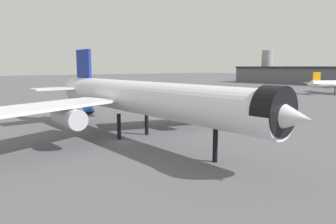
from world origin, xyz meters
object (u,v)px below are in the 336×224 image
object	(u,v)px
service_truck_front	(89,108)
traffic_cone_near_nose	(16,122)
airliner_near_gate	(140,98)
baggage_tug_wing	(193,108)

from	to	relation	value
service_truck_front	traffic_cone_near_nose	bearing A→B (deg)	-45.40
airliner_near_gate	service_truck_front	distance (m)	36.19
airliner_near_gate	baggage_tug_wing	world-z (taller)	airliner_near_gate
baggage_tug_wing	airliner_near_gate	bearing A→B (deg)	-120.31
airliner_near_gate	baggage_tug_wing	xyz separation A→B (m)	(-20.64, 30.65, -6.40)
traffic_cone_near_nose	baggage_tug_wing	bearing A→B (deg)	78.68
service_truck_front	traffic_cone_near_nose	world-z (taller)	service_truck_front
airliner_near_gate	baggage_tug_wing	size ratio (longest dim) A/B	17.06
service_truck_front	airliner_near_gate	bearing A→B (deg)	20.80
baggage_tug_wing	traffic_cone_near_nose	xyz separation A→B (m)	(-9.10, -45.47, -0.61)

